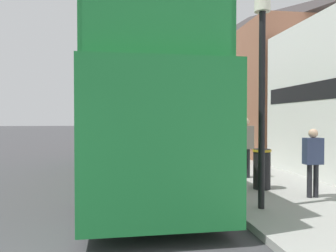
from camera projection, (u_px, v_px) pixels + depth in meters
name	position (u px, v px, depth m)	size (l,w,h in m)	color
ground_plane	(85.00, 146.00, 23.32)	(144.00, 144.00, 0.00)	#3D3D3F
sidewalk	(182.00, 148.00, 21.30)	(3.53, 108.00, 0.14)	#999993
brick_terrace_rear	(249.00, 82.00, 22.39)	(6.00, 17.55, 8.94)	#9E664C
tour_bus	(137.00, 122.00, 10.45)	(2.73, 11.38, 4.05)	#1E7A38
parked_car_ahead_of_bus	(138.00, 141.00, 19.54)	(1.94, 4.32, 1.41)	silver
pedestrian_second	(313.00, 156.00, 7.58)	(0.42, 0.23, 1.60)	#232328
pedestrian_third	(245.00, 142.00, 10.11)	(0.49, 0.27, 1.86)	#232328
lamp_post_nearest	(262.00, 50.00, 6.61)	(0.35, 0.35, 4.66)	black
lamp_post_second	(180.00, 82.00, 15.60)	(0.35, 0.35, 5.27)	black
litter_bin	(262.00, 168.00, 8.52)	(0.48, 0.48, 1.04)	black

